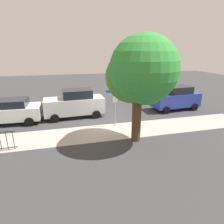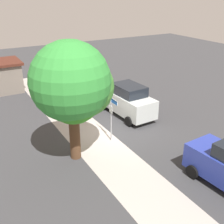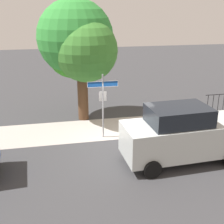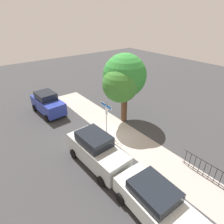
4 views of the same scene
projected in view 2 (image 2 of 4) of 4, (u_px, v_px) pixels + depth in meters
name	position (u px, v px, depth m)	size (l,w,h in m)	color
ground_plane	(112.00, 134.00, 16.63)	(60.00, 60.00, 0.00)	#38383A
sidewalk_strip	(79.00, 126.00, 17.63)	(24.00, 2.60, 0.00)	#ABA19A
street_sign	(111.00, 109.00, 15.22)	(1.33, 0.07, 2.90)	#9EA0A5
shade_tree	(75.00, 86.00, 12.74)	(3.74, 4.13, 6.00)	#4F3421
car_silver	(127.00, 100.00, 18.81)	(4.66, 2.15, 2.19)	silver
car_white	(93.00, 84.00, 22.53)	(4.60, 2.27, 1.77)	white
iron_fence	(38.00, 95.00, 21.20)	(3.86, 0.04, 1.07)	black
utility_shed	(6.00, 75.00, 23.34)	(3.15, 2.49, 2.53)	slate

